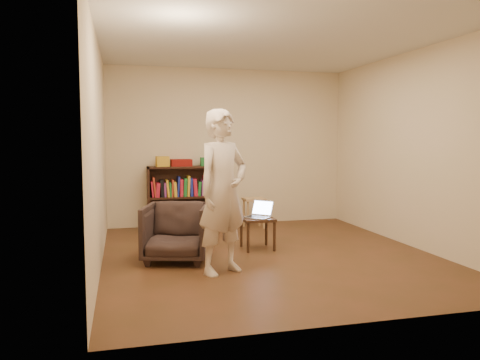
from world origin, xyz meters
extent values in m
plane|color=#422C15|center=(0.00, 0.00, 0.00)|extent=(4.50, 4.50, 0.00)
plane|color=silver|center=(0.00, 0.00, 2.60)|extent=(4.50, 4.50, 0.00)
plane|color=beige|center=(0.00, 2.25, 1.30)|extent=(4.00, 0.00, 4.00)
plane|color=beige|center=(-2.00, 0.00, 1.30)|extent=(0.00, 4.50, 4.50)
plane|color=beige|center=(2.00, 0.00, 1.30)|extent=(0.00, 4.50, 4.50)
cube|color=black|center=(-1.35, 2.08, 0.50)|extent=(0.03, 0.30, 1.00)
cube|color=black|center=(-0.18, 2.08, 0.50)|extent=(0.03, 0.30, 1.00)
cube|color=black|center=(-0.77, 2.22, 0.50)|extent=(1.20, 0.02, 1.00)
cube|color=black|center=(-0.77, 2.08, 0.01)|extent=(1.20, 0.30, 0.03)
cube|color=black|center=(-0.77, 2.08, 0.50)|extent=(1.14, 0.30, 0.03)
cube|color=black|center=(-0.77, 2.08, 0.98)|extent=(1.20, 0.30, 0.03)
cube|color=gold|center=(-1.12, 2.07, 1.08)|extent=(0.21, 0.17, 0.16)
cube|color=maroon|center=(-0.82, 2.10, 1.06)|extent=(0.33, 0.24, 0.11)
cube|color=#1D6D2D|center=(-0.44, 2.07, 1.07)|extent=(0.14, 0.14, 0.14)
cube|color=silver|center=(-0.31, 2.10, 1.04)|extent=(0.10, 0.10, 0.07)
cube|color=#A88C51|center=(0.31, 1.77, 0.47)|extent=(0.34, 0.34, 0.04)
cylinder|color=#A88C51|center=(0.18, 1.64, 0.23)|extent=(0.03, 0.03, 0.45)
cylinder|color=#A88C51|center=(0.44, 1.64, 0.23)|extent=(0.03, 0.03, 0.45)
cylinder|color=#A88C51|center=(0.18, 1.90, 0.23)|extent=(0.03, 0.03, 0.45)
cylinder|color=#A88C51|center=(0.44, 1.90, 0.23)|extent=(0.03, 0.03, 0.45)
imported|color=#2E221F|center=(-1.14, -0.01, 0.34)|extent=(0.91, 0.92, 0.68)
cube|color=black|center=(-0.05, 0.34, 0.40)|extent=(0.40, 0.40, 0.04)
cylinder|color=black|center=(-0.22, 0.17, 0.19)|extent=(0.04, 0.04, 0.38)
cylinder|color=black|center=(0.13, 0.17, 0.19)|extent=(0.04, 0.04, 0.38)
cylinder|color=black|center=(-0.22, 0.52, 0.19)|extent=(0.04, 0.04, 0.38)
cylinder|color=black|center=(0.13, 0.52, 0.19)|extent=(0.04, 0.04, 0.38)
cube|color=#AFAFB4|center=(-0.06, 0.32, 0.42)|extent=(0.37, 0.37, 0.02)
cube|color=black|center=(-0.06, 0.32, 0.43)|extent=(0.27, 0.27, 0.00)
cube|color=#AFAFB4|center=(0.05, 0.42, 0.53)|extent=(0.28, 0.28, 0.20)
cube|color=#B6C8FF|center=(0.05, 0.42, 0.53)|extent=(0.24, 0.24, 0.16)
imported|color=beige|center=(-0.71, -0.62, 0.88)|extent=(0.76, 0.68, 1.75)
camera|label=1|loc=(-1.75, -5.45, 1.44)|focal=35.00mm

